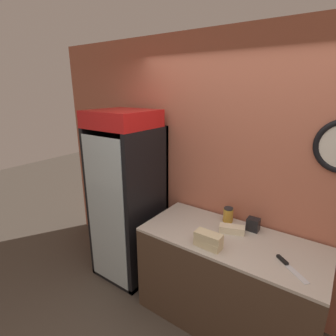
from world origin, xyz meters
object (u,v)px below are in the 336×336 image
sandwich_stack_bottom (208,243)px  beverage_cooler (130,188)px  condiment_jar (228,215)px  chefs_knife (287,265)px  sandwich_flat_left (232,229)px  napkin_dispenser (253,224)px  sandwich_stack_middle (209,237)px

sandwich_stack_bottom → beverage_cooler: bearing=165.5°
condiment_jar → chefs_knife: bearing=-30.9°
beverage_cooler → sandwich_flat_left: size_ratio=8.00×
condiment_jar → napkin_dispenser: 0.26m
sandwich_stack_bottom → napkin_dispenser: bearing=65.7°
sandwich_stack_bottom → chefs_knife: sandwich_stack_bottom is taller
beverage_cooler → sandwich_stack_bottom: beverage_cooler is taller
beverage_cooler → napkin_dispenser: (1.38, 0.18, -0.10)m
sandwich_stack_middle → napkin_dispenser: bearing=65.7°
sandwich_flat_left → chefs_knife: bearing=-21.6°
chefs_knife → napkin_dispenser: 0.52m
beverage_cooler → condiment_jar: (1.12, 0.21, -0.09)m
sandwich_stack_middle → sandwich_stack_bottom: bearing=0.0°
sandwich_stack_middle → beverage_cooler: bearing=165.5°
sandwich_flat_left → beverage_cooler: bearing=-178.5°
sandwich_stack_middle → napkin_dispenser: sandwich_stack_middle is taller
chefs_knife → condiment_jar: 0.74m
sandwich_stack_middle → napkin_dispenser: (0.22, 0.48, -0.04)m
sandwich_stack_middle → napkin_dispenser: 0.53m
sandwich_stack_middle → chefs_knife: sandwich_stack_middle is taller
sandwich_stack_bottom → sandwich_flat_left: size_ratio=0.95×
sandwich_flat_left → napkin_dispenser: napkin_dispenser is taller
sandwich_stack_bottom → sandwich_stack_middle: size_ratio=1.02×
sandwich_flat_left → chefs_knife: 0.56m
sandwich_stack_bottom → condiment_jar: 0.51m
sandwich_stack_bottom → chefs_knife: 0.61m
chefs_knife → sandwich_flat_left: bearing=158.4°
condiment_jar → napkin_dispenser: (0.26, -0.02, -0.01)m
chefs_knife → napkin_dispenser: bearing=136.7°
chefs_knife → beverage_cooler: bearing=174.3°
beverage_cooler → condiment_jar: beverage_cooler is taller
condiment_jar → sandwich_stack_bottom: bearing=-85.5°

